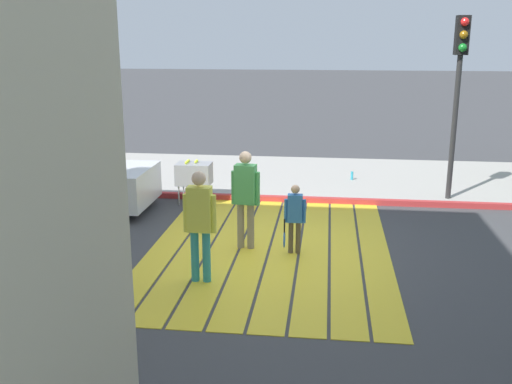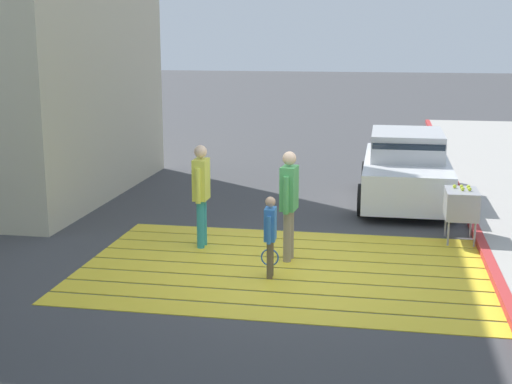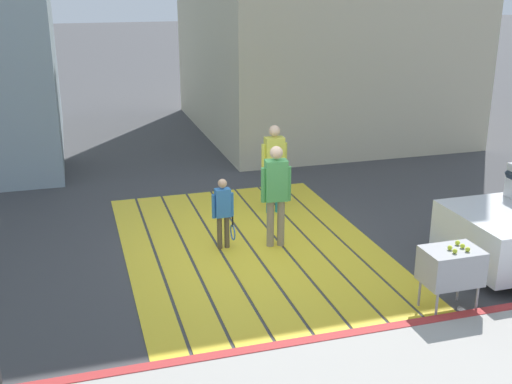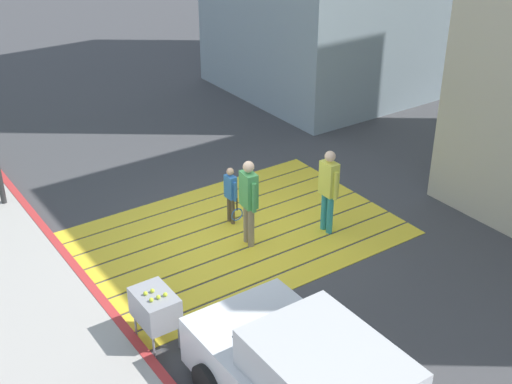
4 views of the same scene
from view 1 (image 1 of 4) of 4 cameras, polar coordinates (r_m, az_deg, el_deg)
ground_plane at (r=10.79m, az=1.31°, el=-5.63°), size 120.00×120.00×0.00m
crosswalk_stripes at (r=10.79m, az=1.31°, el=-5.60°), size 6.40×4.35×0.01m
sidewalk_west at (r=16.12m, az=3.34°, el=1.54°), size 4.80×40.00×0.12m
curb_painted at (r=13.85m, az=2.68°, el=-0.68°), size 0.16×40.00×0.13m
car_parked_near_curb at (r=13.82m, az=-19.01°, el=1.34°), size 2.00×4.31×1.57m
traffic_light_corner at (r=13.95m, az=19.22°, el=11.03°), size 0.39×0.28×4.24m
tennis_ball_cart at (r=13.67m, az=-6.08°, el=1.77°), size 0.56×0.80×1.02m
water_bottle at (r=15.65m, az=9.35°, el=1.59°), size 0.07×0.07×0.22m
pedestrian_adult_lead at (r=9.12m, az=-5.51°, el=-2.62°), size 0.23×0.53×1.81m
pedestrian_adult_trailing at (r=10.54m, az=-1.03°, el=-0.08°), size 0.27×0.53×1.82m
pedestrian_child_with_racket at (r=10.39m, az=3.76°, el=-2.30°), size 0.28×0.39×1.28m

